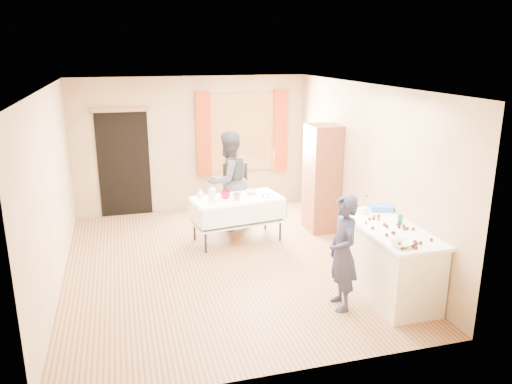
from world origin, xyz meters
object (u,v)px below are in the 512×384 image
object	(u,v)px
woman	(229,181)
chair	(237,205)
counter	(390,262)
cabinet	(322,178)
party_table	(237,215)
girl	(343,253)

from	to	relation	value
woman	chair	bearing A→B (deg)	-152.67
counter	woman	xyz separation A→B (m)	(-1.45, 3.01, 0.42)
cabinet	counter	bearing A→B (deg)	-92.27
chair	counter	bearing A→B (deg)	-64.76
party_table	girl	xyz separation A→B (m)	(0.72, -2.51, 0.28)
cabinet	party_table	size ratio (longest dim) A/B	1.19
cabinet	party_table	distance (m)	1.63
chair	party_table	bearing A→B (deg)	-98.45
party_table	chair	bearing A→B (deg)	68.71
party_table	woman	distance (m)	0.77
chair	girl	size ratio (longest dim) A/B	0.75
girl	woman	xyz separation A→B (m)	(-0.72, 3.15, 0.15)
counter	chair	distance (m)	3.51
counter	party_table	world-z (taller)	counter
girl	counter	bearing A→B (deg)	105.37
cabinet	woman	bearing A→B (deg)	162.60
party_table	chair	distance (m)	0.94
cabinet	party_table	xyz separation A→B (m)	(-1.55, -0.16, -0.48)
party_table	chair	xyz separation A→B (m)	(0.21, 0.91, -0.12)
counter	woman	world-z (taller)	woman
cabinet	chair	world-z (taller)	cabinet
party_table	woman	world-z (taller)	woman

